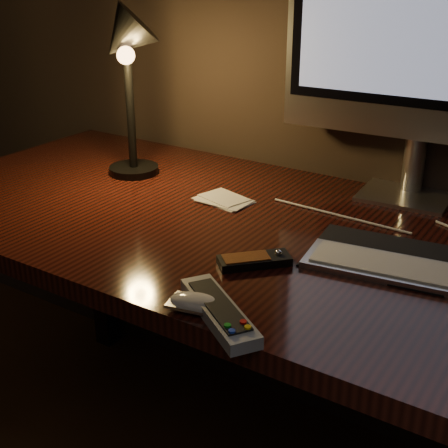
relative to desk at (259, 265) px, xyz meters
The scene contains 10 objects.
desk is the anchor object (origin of this frame).
monitor 0.61m from the desk, 47.67° to the left, with size 0.61×0.19×0.64m.
keyboard 0.41m from the desk, 15.91° to the right, with size 0.40×0.11×0.01m, color silver.
mousepad 0.33m from the desk, 13.54° to the right, with size 0.25×0.20×0.00m, color black.
mouse 0.45m from the desk, 73.55° to the right, with size 0.10×0.05×0.02m, color white.
media_remote 0.29m from the desk, 62.81° to the right, with size 0.12×0.13×0.02m.
tv_remote 0.46m from the desk, 68.62° to the right, with size 0.20×0.16×0.03m.
papers 0.17m from the desk, behind, with size 0.13×0.08×0.01m, color white.
desk_lamp 0.56m from the desk, behind, with size 0.22×0.22×0.42m.
cable 0.35m from the desk, 12.19° to the left, with size 0.01×0.01×0.62m, color white.
Camera 1 is at (0.61, 0.83, 1.26)m, focal length 50.00 mm.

